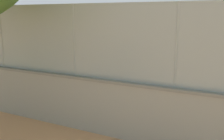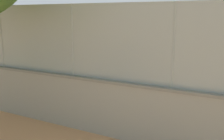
# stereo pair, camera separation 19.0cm
# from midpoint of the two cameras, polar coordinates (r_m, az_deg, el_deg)

# --- Properties ---
(ground_plane) EXTENTS (260.00, 260.00, 0.00)m
(ground_plane) POSITION_cam_midpoint_polar(r_m,az_deg,el_deg) (19.48, 11.16, 1.01)
(ground_plane) COLOR tan
(perimeter_wall) EXTENTS (22.43, 0.64, 1.73)m
(perimeter_wall) POSITION_cam_midpoint_polar(r_m,az_deg,el_deg) (7.84, 1.05, -8.40)
(perimeter_wall) COLOR gray
(perimeter_wall) RESTS_ON ground_plane
(fence_panel_on_wall) EXTENTS (22.05, 0.30, 2.19)m
(fence_panel_on_wall) POSITION_cam_midpoint_polar(r_m,az_deg,el_deg) (7.40, 1.11, 5.93)
(fence_panel_on_wall) COLOR gray
(fence_panel_on_wall) RESTS_ON perimeter_wall
(player_crossing_court) EXTENTS (1.26, 0.76, 1.62)m
(player_crossing_court) POSITION_cam_midpoint_polar(r_m,az_deg,el_deg) (16.07, -15.48, 1.99)
(player_crossing_court) COLOR #B2B2B2
(player_crossing_court) RESTS_ON ground_plane
(player_baseline_waiting) EXTENTS (1.09, 0.84, 1.58)m
(player_baseline_waiting) POSITION_cam_midpoint_polar(r_m,az_deg,el_deg) (10.88, 20.64, -3.04)
(player_baseline_waiting) COLOR navy
(player_baseline_waiting) RESTS_ON ground_plane
(sports_ball) EXTENTS (0.20, 0.20, 0.20)m
(sports_ball) POSITION_cam_midpoint_polar(r_m,az_deg,el_deg) (14.71, -18.22, 1.66)
(sports_ball) COLOR yellow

